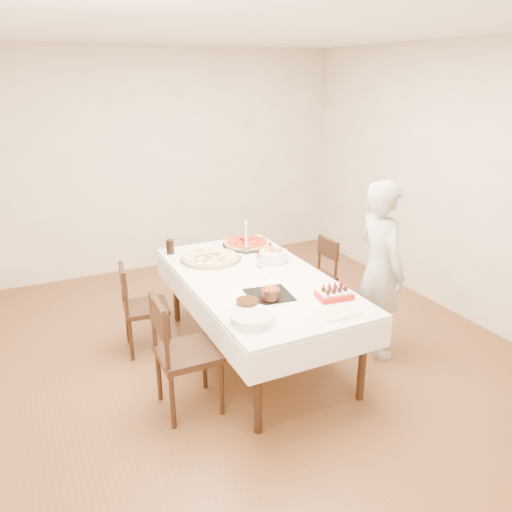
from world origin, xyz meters
name	(u,v)px	position (x,y,z in m)	size (l,w,h in m)	color
floor	(253,350)	(0.00, 0.00, 0.00)	(5.00, 5.00, 0.00)	brown
wall_back	(167,161)	(0.00, 2.50, 1.35)	(4.50, 0.04, 2.70)	beige
wall_right	(454,182)	(2.25, 0.00, 1.35)	(0.04, 5.00, 2.70)	beige
ceiling	(253,27)	(0.00, 0.00, 2.70)	(5.00, 5.00, 0.00)	white
dining_table	(256,317)	(-0.01, -0.08, 0.38)	(1.14, 2.14, 0.75)	white
chair_right_savory	(313,277)	(0.90, 0.44, 0.40)	(0.41, 0.41, 0.79)	#311D10
chair_left_savory	(146,307)	(-0.85, 0.45, 0.41)	(0.42, 0.42, 0.82)	#311D10
chair_left_dessert	(188,353)	(-0.79, -0.54, 0.46)	(0.47, 0.47, 0.92)	#311D10
person	(380,270)	(0.99, -0.47, 0.79)	(0.57, 0.38, 1.57)	#BAB5AF
pizza_white	(211,258)	(-0.21, 0.48, 0.77)	(0.58, 0.58, 0.04)	beige
pizza_pepperoni	(247,243)	(0.28, 0.72, 0.77)	(0.50, 0.50, 0.04)	red
red_placemat	(269,255)	(0.34, 0.36, 0.75)	(0.23, 0.23, 0.01)	#B21E1E
pasta_bowl	(274,256)	(0.31, 0.21, 0.80)	(0.26, 0.26, 0.08)	white
taper_candle	(246,237)	(0.17, 0.50, 0.91)	(0.07, 0.07, 0.33)	white
shaker_pair	(260,263)	(0.12, 0.11, 0.80)	(0.08, 0.08, 0.10)	white
cola_glass	(170,247)	(-0.50, 0.81, 0.82)	(0.08, 0.08, 0.14)	black
layer_cake	(247,305)	(-0.35, -0.62, 0.79)	(0.21, 0.21, 0.09)	#331B0C
cake_board	(269,295)	(-0.08, -0.45, 0.75)	(0.34, 0.34, 0.01)	black
birthday_cake	(270,290)	(-0.11, -0.53, 0.84)	(0.14, 0.14, 0.15)	#38170F
strawberry_box	(334,294)	(0.35, -0.72, 0.78)	(0.26, 0.18, 0.07)	#A91F13
box_lid	(338,314)	(0.22, -0.95, 0.75)	(0.29, 0.20, 0.02)	beige
plate_stack	(252,318)	(-0.39, -0.80, 0.78)	(0.32, 0.32, 0.07)	white
china_plate	(250,321)	(-0.40, -0.79, 0.76)	(0.28, 0.28, 0.01)	white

